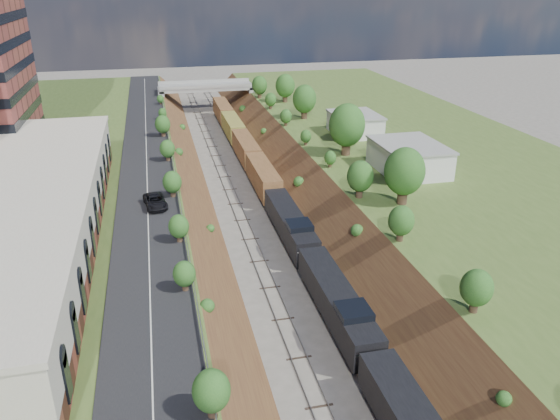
{
  "coord_description": "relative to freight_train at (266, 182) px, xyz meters",
  "views": [
    {
      "loc": [
        -13.59,
        -20.81,
        32.34
      ],
      "look_at": [
        0.41,
        39.21,
        6.0
      ],
      "focal_mm": 35.0,
      "sensor_mm": 36.0,
      "label": 1
    }
  ],
  "objects": [
    {
      "name": "embankment_right",
      "position": [
        8.4,
        1.4,
        -2.58
      ],
      "size": [
        10.0,
        180.0,
        10.0
      ],
      "primitive_type": "cube",
      "rotation": [
        0.0,
        0.79,
        0.0
      ],
      "color": "brown",
      "rests_on": "ground"
    },
    {
      "name": "rail_right_track",
      "position": [
        0.0,
        1.4,
        -2.49
      ],
      "size": [
        1.58,
        180.0,
        0.18
      ],
      "primitive_type": "cube",
      "color": "gray",
      "rests_on": "ground"
    },
    {
      "name": "road",
      "position": [
        -18.1,
        1.4,
        2.47
      ],
      "size": [
        8.0,
        180.0,
        0.1
      ],
      "primitive_type": "cube",
      "color": "black",
      "rests_on": "platform_left"
    },
    {
      "name": "white_building_far",
      "position": [
        20.4,
        15.4,
        4.22
      ],
      "size": [
        8.0,
        10.0,
        3.6
      ],
      "primitive_type": "cube",
      "color": "silver",
      "rests_on": "platform_right"
    },
    {
      "name": "freight_train",
      "position": [
        0.0,
        0.0,
        0.0
      ],
      "size": [
        3.05,
        123.06,
        4.56
      ],
      "color": "black",
      "rests_on": "ground"
    },
    {
      "name": "tree_left_crest",
      "position": [
        -14.4,
        -38.6,
        4.46
      ],
      "size": [
        2.45,
        2.45,
        3.55
      ],
      "color": "#473323",
      "rests_on": "platform_left"
    },
    {
      "name": "rail_left_track",
      "position": [
        -5.2,
        1.4,
        -2.49
      ],
      "size": [
        1.58,
        180.0,
        0.18
      ],
      "primitive_type": "cube",
      "color": "gray",
      "rests_on": "ground"
    },
    {
      "name": "guardrail",
      "position": [
        -14.0,
        1.2,
        2.97
      ],
      "size": [
        0.1,
        171.0,
        0.7
      ],
      "color": "#99999E",
      "rests_on": "platform_left"
    },
    {
      "name": "white_building_near",
      "position": [
        20.9,
        -6.6,
        4.42
      ],
      "size": [
        9.0,
        12.0,
        4.0
      ],
      "primitive_type": "cube",
      "color": "silver",
      "rests_on": "platform_right"
    },
    {
      "name": "platform_left",
      "position": [
        -35.6,
        1.4,
        -0.08
      ],
      "size": [
        44.0,
        180.0,
        5.0
      ],
      "primitive_type": "cube",
      "color": "#465F27",
      "rests_on": "ground"
    },
    {
      "name": "commercial_building",
      "position": [
        -30.6,
        -20.6,
        5.93
      ],
      "size": [
        14.3,
        62.3,
        7.0
      ],
      "color": "brown",
      "rests_on": "platform_left"
    },
    {
      "name": "embankment_left",
      "position": [
        -13.6,
        1.4,
        -2.58
      ],
      "size": [
        10.0,
        180.0,
        10.0
      ],
      "primitive_type": "cube",
      "rotation": [
        0.0,
        0.79,
        0.0
      ],
      "color": "brown",
      "rests_on": "ground"
    },
    {
      "name": "tree_right_large",
      "position": [
        14.4,
        -18.6,
        6.81
      ],
      "size": [
        5.25,
        5.25,
        7.61
      ],
      "color": "#473323",
      "rests_on": "platform_right"
    },
    {
      "name": "suv",
      "position": [
        -17.09,
        -12.67,
        3.29
      ],
      "size": [
        3.3,
        5.86,
        1.54
      ],
      "primitive_type": "imported",
      "rotation": [
        0.0,
        0.0,
        0.14
      ],
      "color": "black",
      "rests_on": "road"
    },
    {
      "name": "overpass",
      "position": [
        -2.6,
        63.4,
        2.34
      ],
      "size": [
        24.5,
        8.3,
        7.4
      ],
      "color": "gray",
      "rests_on": "ground"
    },
    {
      "name": "platform_right",
      "position": [
        30.4,
        1.4,
        -0.08
      ],
      "size": [
        44.0,
        180.0,
        5.0
      ],
      "primitive_type": "cube",
      "color": "#465F27",
      "rests_on": "ground"
    }
  ]
}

